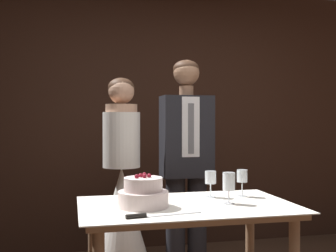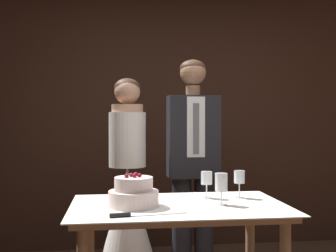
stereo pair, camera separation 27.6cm
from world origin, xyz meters
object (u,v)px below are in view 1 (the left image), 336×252
at_px(tiered_cake, 143,194).
at_px(wine_glass_far, 229,183).
at_px(wine_glass_middle, 242,178).
at_px(groom, 186,160).
at_px(wine_glass_near, 211,178).
at_px(bride, 122,212).
at_px(cake_knife, 149,215).
at_px(cake_table, 187,225).

distance_m(tiered_cake, wine_glass_far, 0.48).
xyz_separation_m(tiered_cake, wine_glass_middle, (0.64, 0.17, 0.05)).
bearing_deg(wine_glass_far, wine_glass_middle, 50.08).
relative_size(wine_glass_middle, groom, 0.09).
distance_m(wine_glass_near, groom, 0.76).
bearing_deg(wine_glass_near, bride, 120.38).
bearing_deg(wine_glass_middle, cake_knife, -147.92).
height_order(cake_table, wine_glass_middle, wine_glass_middle).
height_order(tiered_cake, groom, groom).
bearing_deg(cake_table, bride, 105.26).
height_order(tiered_cake, wine_glass_near, tiered_cake).
height_order(cake_table, tiered_cake, tiered_cake).
bearing_deg(wine_glass_far, groom, 88.62).
bearing_deg(cake_knife, bride, 80.94).
xyz_separation_m(wine_glass_near, bride, (-0.45, 0.76, -0.35)).
bearing_deg(bride, wine_glass_middle, -50.50).
distance_m(wine_glass_middle, groom, 0.79).
bearing_deg(tiered_cake, wine_glass_far, -2.46).
distance_m(tiered_cake, groom, 1.07).
relative_size(cake_knife, bride, 0.24).
bearing_deg(groom, cake_table, -105.27).
bearing_deg(bride, cake_table, -74.74).
distance_m(cake_table, wine_glass_far, 0.33).
xyz_separation_m(tiered_cake, cake_knife, (-0.01, -0.23, -0.06)).
bearing_deg(cake_table, wine_glass_middle, 20.87).
xyz_separation_m(wine_glass_near, wine_glass_far, (0.04, -0.21, 0.00)).
distance_m(tiered_cake, bride, 0.99).
height_order(cake_table, wine_glass_near, wine_glass_near).
height_order(wine_glass_far, groom, groom).
bearing_deg(bride, wine_glass_near, -59.62).
relative_size(tiered_cake, cake_knife, 0.70).
relative_size(tiered_cake, wine_glass_near, 1.71).
height_order(cake_table, cake_knife, cake_knife).
height_order(cake_table, bride, bride).
bearing_deg(tiered_cake, wine_glass_middle, 14.96).
relative_size(cake_table, wine_glass_near, 7.44).
relative_size(wine_glass_near, wine_glass_middle, 0.97).
height_order(cake_knife, wine_glass_far, wine_glass_far).
bearing_deg(wine_glass_near, cake_table, -139.55).
bearing_deg(wine_glass_near, wine_glass_middle, -4.92).
relative_size(cake_knife, wine_glass_middle, 2.37).
xyz_separation_m(wine_glass_middle, bride, (-0.64, 0.78, -0.35)).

